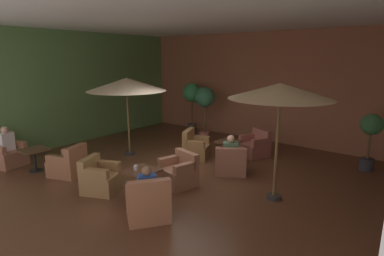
{
  "coord_description": "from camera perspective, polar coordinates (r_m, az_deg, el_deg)",
  "views": [
    {
      "loc": [
        5.05,
        -5.98,
        3.04
      ],
      "look_at": [
        0.0,
        0.46,
        1.16
      ],
      "focal_mm": 28.56,
      "sensor_mm": 36.0,
      "label": 1
    }
  ],
  "objects": [
    {
      "name": "patio_umbrella_tall_red",
      "position": [
        9.66,
        -12.12,
        7.91
      ],
      "size": [
        2.44,
        2.44,
        2.45
      ],
      "color": "#2D2D2D",
      "rests_on": "ground_plane"
    },
    {
      "name": "armchair_front_right_east",
      "position": [
        8.72,
        -22.1,
        -6.29
      ],
      "size": [
        0.98,
        0.94,
        0.83
      ],
      "color": "#935C3D",
      "rests_on": "ground_plane"
    },
    {
      "name": "patron_with_friend",
      "position": [
        8.22,
        7.22,
        -3.8
      ],
      "size": [
        0.47,
        0.43,
        0.64
      ],
      "color": "#4F6E4F",
      "rests_on": "ground_plane"
    },
    {
      "name": "potted_tree_left_corner",
      "position": [
        11.31,
        2.41,
        4.91
      ],
      "size": [
        0.74,
        0.74,
        2.01
      ],
      "color": "#AC5F4D",
      "rests_on": "ground_plane"
    },
    {
      "name": "patron_blue_shirt",
      "position": [
        5.95,
        -8.39,
        -10.26
      ],
      "size": [
        0.37,
        0.4,
        0.63
      ],
      "color": "#2C4FA5",
      "rests_on": "ground_plane"
    },
    {
      "name": "armchair_front_left_south",
      "position": [
        7.46,
        -16.77,
        -9.03
      ],
      "size": [
        0.97,
        0.95,
        0.81
      ],
      "color": "olive",
      "rests_on": "ground_plane"
    },
    {
      "name": "cafe_table_mid_center",
      "position": [
        9.22,
        6.82,
        -3.42
      ],
      "size": [
        0.64,
        0.64,
        0.62
      ],
      "color": "black",
      "rests_on": "ground_plane"
    },
    {
      "name": "armchair_front_right_north",
      "position": [
        10.29,
        -31.31,
        -4.2
      ],
      "size": [
        0.95,
        0.96,
        0.93
      ],
      "color": "#9E6349",
      "rests_on": "ground_plane"
    },
    {
      "name": "potted_tree_mid_left",
      "position": [
        12.35,
        -0.01,
        5.86
      ],
      "size": [
        0.76,
        0.76,
        2.06
      ],
      "color": "#3C3333",
      "rests_on": "ground_plane"
    },
    {
      "name": "armchair_front_left_north",
      "position": [
        6.08,
        -8.2,
        -13.8
      ],
      "size": [
        1.06,
        1.07,
        0.89
      ],
      "color": "#A26142",
      "rests_on": "ground_plane"
    },
    {
      "name": "potted_tree_mid_right",
      "position": [
        9.54,
        30.4,
        -0.73
      ],
      "size": [
        0.57,
        0.57,
        1.59
      ],
      "color": "#343137",
      "rests_on": "ground_plane"
    },
    {
      "name": "iced_drink_cup",
      "position": [
        6.92,
        -10.49,
        -7.28
      ],
      "size": [
        0.08,
        0.08,
        0.11
      ],
      "primitive_type": "cylinder",
      "color": "white",
      "rests_on": "cafe_table_front_left"
    },
    {
      "name": "patio_umbrella_center_beige",
      "position": [
        6.53,
        16.14,
        6.49
      ],
      "size": [
        2.14,
        2.14,
        2.54
      ],
      "color": "#2D2D2D",
      "rests_on": "ground_plane"
    },
    {
      "name": "patron_by_window",
      "position": [
        10.15,
        -31.43,
        -1.93
      ],
      "size": [
        0.33,
        0.44,
        0.71
      ],
      "color": "silver",
      "rests_on": "ground_plane"
    },
    {
      "name": "cafe_table_front_left",
      "position": [
        6.95,
        -9.46,
        -8.73
      ],
      "size": [
        0.7,
        0.7,
        0.62
      ],
      "color": "black",
      "rests_on": "ground_plane"
    },
    {
      "name": "wall_left_accent",
      "position": [
        11.76,
        -21.21,
        6.92
      ],
      "size": [
        0.08,
        9.11,
        3.96
      ],
      "primitive_type": "cube",
      "color": "#567D43",
      "rests_on": "ground_plane"
    },
    {
      "name": "armchair_mid_center_north",
      "position": [
        9.86,
        11.7,
        -3.39
      ],
      "size": [
        0.99,
        0.99,
        0.84
      ],
      "color": "#A05949",
      "rests_on": "ground_plane"
    },
    {
      "name": "armchair_mid_center_east",
      "position": [
        9.49,
        0.68,
        -3.7
      ],
      "size": [
        0.95,
        1.0,
        0.89
      ],
      "color": "olive",
      "rests_on": "ground_plane"
    },
    {
      "name": "wall_back_brick",
      "position": [
        11.7,
        12.48,
        7.46
      ],
      "size": [
        10.1,
        0.08,
        3.96
      ],
      "primitive_type": "cube",
      "color": "#9C5A40",
      "rests_on": "ground_plane"
    },
    {
      "name": "cafe_table_front_right",
      "position": [
        9.39,
        -27.42,
        -4.41
      ],
      "size": [
        0.66,
        0.66,
        0.62
      ],
      "color": "black",
      "rests_on": "ground_plane"
    },
    {
      "name": "armchair_mid_center_south",
      "position": [
        8.31,
        7.16,
        -6.44
      ],
      "size": [
        1.06,
        1.05,
        0.77
      ],
      "color": "#9D5F4A",
      "rests_on": "ground_plane"
    },
    {
      "name": "ground_plane",
      "position": [
        8.41,
        -1.94,
        -8.32
      ],
      "size": [
        10.1,
        9.11,
        0.02
      ],
      "primitive_type": "cube",
      "color": "#55321F"
    },
    {
      "name": "ceiling_slab",
      "position": [
        7.89,
        -2.17,
        19.87
      ],
      "size": [
        10.1,
        9.11,
        0.06
      ],
      "primitive_type": "cube",
      "color": "white",
      "rests_on": "wall_back_brick"
    },
    {
      "name": "armchair_front_left_east",
      "position": [
        7.52,
        -2.47,
        -8.33
      ],
      "size": [
        0.94,
        0.89,
        0.8
      ],
      "color": "#966146",
      "rests_on": "ground_plane"
    }
  ]
}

